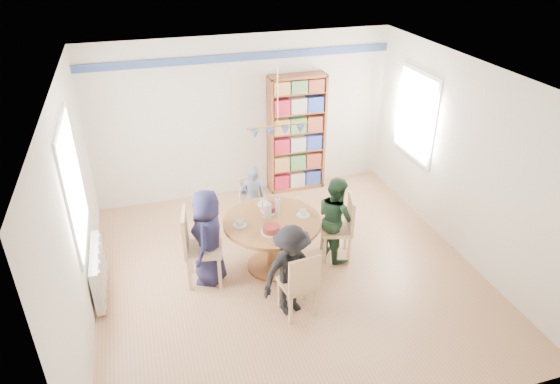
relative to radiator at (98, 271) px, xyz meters
name	(u,v)px	position (x,y,z in m)	size (l,w,h in m)	color
ground	(288,273)	(2.42, -0.30, -0.35)	(5.00, 5.00, 0.00)	tan
room_shell	(251,139)	(2.16, 0.57, 1.30)	(5.00, 5.00, 5.00)	white
radiator	(98,271)	(0.00, 0.00, 0.00)	(0.12, 1.00, 0.60)	silver
dining_table	(272,233)	(2.25, -0.09, 0.21)	(1.30, 1.30, 0.75)	brown
chair_left	(196,244)	(1.23, -0.10, 0.23)	(0.54, 0.54, 1.05)	#D8B685
chair_right	(342,225)	(3.25, -0.12, 0.17)	(0.51, 0.51, 0.94)	#D8B685
chair_far	(254,201)	(2.26, 0.95, 0.12)	(0.46, 0.46, 0.86)	#D8B685
chair_near	(301,282)	(2.30, -1.12, 0.15)	(0.45, 0.45, 0.91)	#D8B685
person_left	(208,237)	(1.39, -0.11, 0.31)	(0.65, 0.42, 1.32)	#191938
person_right	(336,218)	(3.17, -0.07, 0.26)	(0.60, 0.46, 1.23)	#1B3722
person_far	(253,200)	(2.21, 0.83, 0.21)	(0.41, 0.27, 1.13)	gray
person_near	(291,271)	(2.23, -1.00, 0.25)	(0.78, 0.45, 1.20)	black
bookshelf	(297,135)	(3.30, 2.04, 0.65)	(0.97, 0.29, 2.04)	brown
tableware	(270,216)	(2.23, -0.06, 0.46)	(1.04, 1.04, 0.27)	white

